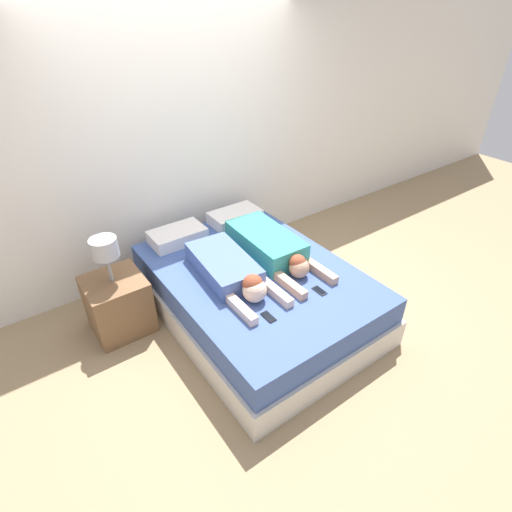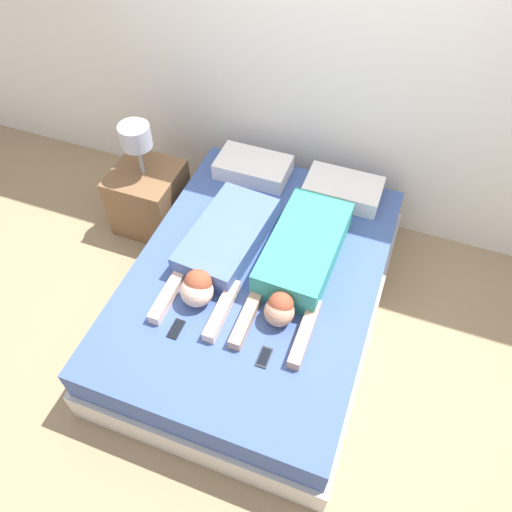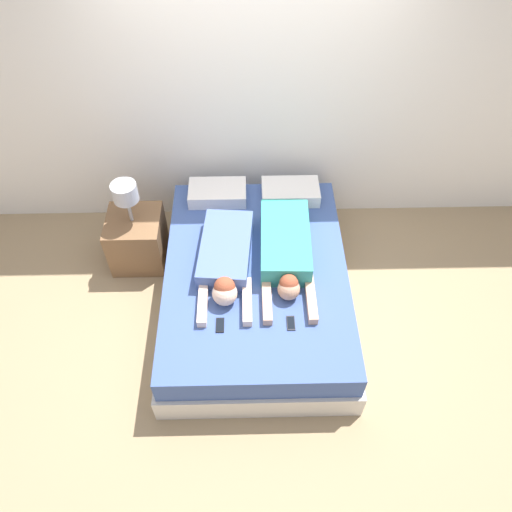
{
  "view_description": "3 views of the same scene",
  "coord_description": "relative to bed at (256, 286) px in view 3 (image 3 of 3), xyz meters",
  "views": [
    {
      "loc": [
        -1.66,
        -2.31,
        2.53
      ],
      "look_at": [
        0.0,
        0.0,
        0.64
      ],
      "focal_mm": 28.0,
      "sensor_mm": 36.0,
      "label": 1
    },
    {
      "loc": [
        0.66,
        -1.77,
        2.94
      ],
      "look_at": [
        0.0,
        0.0,
        0.64
      ],
      "focal_mm": 35.0,
      "sensor_mm": 36.0,
      "label": 2
    },
    {
      "loc": [
        -0.06,
        -2.57,
        3.66
      ],
      "look_at": [
        0.0,
        0.0,
        0.64
      ],
      "focal_mm": 35.0,
      "sensor_mm": 36.0,
      "label": 3
    }
  ],
  "objects": [
    {
      "name": "ground_plane",
      "position": [
        0.0,
        0.0,
        -0.24
      ],
      "size": [
        12.0,
        12.0,
        0.0
      ],
      "primitive_type": "plane",
      "color": "#9E8460"
    },
    {
      "name": "wall_back",
      "position": [
        0.0,
        1.21,
        1.06
      ],
      "size": [
        12.0,
        0.06,
        2.6
      ],
      "color": "white",
      "rests_on": "ground_plane"
    },
    {
      "name": "bed",
      "position": [
        0.0,
        0.0,
        0.0
      ],
      "size": [
        1.55,
        2.12,
        0.49
      ],
      "color": "beige",
      "rests_on": "ground_plane"
    },
    {
      "name": "pillow_head_left",
      "position": [
        -0.34,
        0.84,
        0.31
      ],
      "size": [
        0.52,
        0.31,
        0.13
      ],
      "color": "white",
      "rests_on": "bed"
    },
    {
      "name": "pillow_head_right",
      "position": [
        0.34,
        0.84,
        0.31
      ],
      "size": [
        0.52,
        0.31,
        0.13
      ],
      "color": "white",
      "rests_on": "bed"
    },
    {
      "name": "person_left",
      "position": [
        -0.25,
        0.03,
        0.34
      ],
      "size": [
        0.46,
        1.09,
        0.22
      ],
      "color": "#4C66A5",
      "rests_on": "bed"
    },
    {
      "name": "person_right",
      "position": [
        0.25,
        0.11,
        0.35
      ],
      "size": [
        0.43,
        1.15,
        0.21
      ],
      "color": "teal",
      "rests_on": "bed"
    },
    {
      "name": "cell_phone_left",
      "position": [
        -0.28,
        -0.55,
        0.26
      ],
      "size": [
        0.06,
        0.13,
        0.01
      ],
      "color": "black",
      "rests_on": "bed"
    },
    {
      "name": "cell_phone_right",
      "position": [
        0.25,
        -0.54,
        0.26
      ],
      "size": [
        0.06,
        0.13,
        0.01
      ],
      "color": "#2D2D33",
      "rests_on": "bed"
    },
    {
      "name": "nightstand",
      "position": [
        -1.08,
        0.55,
        0.05
      ],
      "size": [
        0.48,
        0.48,
        0.92
      ],
      "color": "brown",
      "rests_on": "ground_plane"
    }
  ]
}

